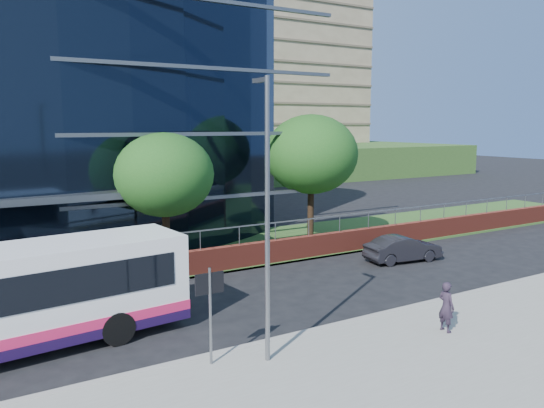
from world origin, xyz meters
TOP-DOWN VIEW (x-y plane):
  - ground at (0.00, 0.00)m, footprint 200.00×200.00m
  - kerb at (0.00, -1.00)m, footprint 80.00×0.25m
  - yellow_line_outer at (0.00, -0.80)m, footprint 80.00×0.08m
  - yellow_line_inner at (0.00, -0.65)m, footprint 80.00×0.08m
  - grass_verge at (24.00, 11.00)m, footprint 36.00×8.00m
  - retaining_wall at (20.00, 7.30)m, footprint 34.00×0.40m
  - apartment_block at (32.00, 57.21)m, footprint 60.00×42.00m
  - street_sign at (4.50, -1.59)m, footprint 0.85×0.09m
  - tree_far_c at (7.00, 9.00)m, footprint 4.62×4.62m
  - tree_far_d at (16.00, 10.00)m, footprint 5.28×5.28m
  - tree_dist_e at (24.00, 40.00)m, footprint 4.62×4.62m
  - tree_dist_f at (40.00, 42.00)m, footprint 4.29×4.29m
  - streetlight_east at (6.00, -2.17)m, footprint 0.15×0.77m
  - parked_car at (17.79, 4.40)m, footprint 4.13×1.92m
  - pedestrian at (12.09, -3.32)m, footprint 0.41×0.62m

SIDE VIEW (x-z plane):
  - ground at x=0.00m, z-range 0.00..0.00m
  - yellow_line_outer at x=0.00m, z-range 0.00..0.01m
  - yellow_line_inner at x=0.00m, z-range 0.00..0.01m
  - grass_verge at x=24.00m, z-range 0.00..0.12m
  - kerb at x=0.00m, z-range 0.00..0.16m
  - retaining_wall at x=20.00m, z-range -0.44..1.67m
  - parked_car at x=17.79m, z-range 0.00..1.31m
  - pedestrian at x=12.09m, z-range 0.15..1.82m
  - street_sign at x=4.50m, z-range 0.75..3.55m
  - tree_dist_f at x=40.00m, z-range 1.19..7.23m
  - streetlight_east at x=6.00m, z-range 0.44..8.44m
  - tree_far_c at x=7.00m, z-range 1.28..7.79m
  - tree_dist_e at x=24.00m, z-range 1.28..7.79m
  - tree_far_d at x=16.00m, z-range 1.47..8.91m
  - apartment_block at x=32.00m, z-range -3.89..26.11m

